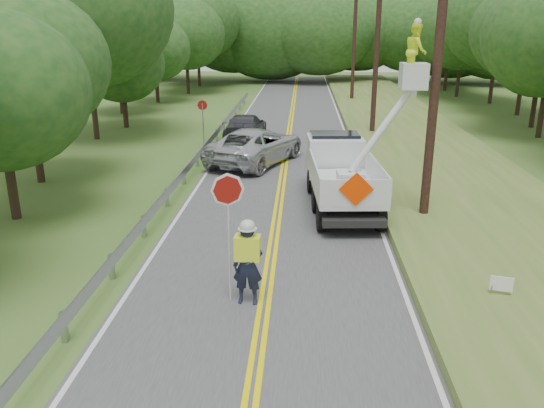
{
  "coord_description": "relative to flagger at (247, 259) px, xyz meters",
  "views": [
    {
      "loc": [
        0.84,
        -8.8,
        6.4
      ],
      "look_at": [
        0.0,
        6.0,
        1.5
      ],
      "focal_mm": 36.06,
      "sensor_mm": 36.0,
      "label": 1
    }
  ],
  "objects": [
    {
      "name": "flagger",
      "position": [
        0.0,
        0.0,
        0.0
      ],
      "size": [
        1.19,
        0.51,
        3.2
      ],
      "color": "#191E33",
      "rests_on": "road"
    },
    {
      "name": "road",
      "position": [
        0.4,
        11.1,
        -1.14
      ],
      "size": [
        7.2,
        96.0,
        0.03
      ],
      "color": "#444446",
      "rests_on": "ground"
    },
    {
      "name": "utility_poles",
      "position": [
        5.4,
        14.12,
        4.11
      ],
      "size": [
        1.6,
        43.3,
        10.0
      ],
      "color": "black",
      "rests_on": "ground"
    },
    {
      "name": "yard_sign",
      "position": [
        6.0,
        0.21,
        -0.61
      ],
      "size": [
        0.51,
        0.16,
        0.76
      ],
      "color": "white",
      "rests_on": "ground"
    },
    {
      "name": "stop_sign_permanent",
      "position": [
        -4.13,
        17.3,
        0.54
      ],
      "size": [
        0.54,
        0.09,
        2.55
      ],
      "color": "#94989B",
      "rests_on": "ground"
    },
    {
      "name": "bucket_truck",
      "position": [
        2.8,
        8.12,
        0.33
      ],
      "size": [
        3.7,
        6.62,
        6.42
      ],
      "color": "black",
      "rests_on": "road"
    },
    {
      "name": "tall_grass_verge",
      "position": [
        7.5,
        11.1,
        -1.0
      ],
      "size": [
        7.0,
        96.0,
        0.3
      ],
      "primitive_type": "cube",
      "color": "#4B6829",
      "rests_on": "ground"
    },
    {
      "name": "treeline_left",
      "position": [
        -10.23,
        25.36,
        4.72
      ],
      "size": [
        10.26,
        56.71,
        11.52
      ],
      "color": "#332319",
      "rests_on": "ground"
    },
    {
      "name": "suv_silver",
      "position": [
        -0.98,
        13.92,
        -0.29
      ],
      "size": [
        4.94,
        6.68,
        1.69
      ],
      "primitive_type": "imported",
      "rotation": [
        0.0,
        0.0,
        2.74
      ],
      "color": "silver",
      "rests_on": "road"
    },
    {
      "name": "suv_darkgrey",
      "position": [
        -2.07,
        19.41,
        -0.4
      ],
      "size": [
        2.25,
        5.12,
        1.46
      ],
      "primitive_type": "imported",
      "rotation": [
        0.0,
        0.0,
        3.1
      ],
      "color": "#3A3C43",
      "rests_on": "road"
    },
    {
      "name": "guardrail",
      "position": [
        -3.61,
        12.01,
        -0.6
      ],
      "size": [
        0.18,
        48.0,
        0.77
      ],
      "color": "#94989B",
      "rests_on": "ground"
    },
    {
      "name": "treeline_horizon",
      "position": [
        1.64,
        53.2,
        4.35
      ],
      "size": [
        56.04,
        13.44,
        10.64
      ],
      "color": "#194519",
      "rests_on": "ground"
    },
    {
      "name": "ground",
      "position": [
        0.4,
        -2.9,
        -1.15
      ],
      "size": [
        140.0,
        140.0,
        0.0
      ],
      "primitive_type": "plane",
      "color": "#385F20",
      "rests_on": "ground"
    }
  ]
}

